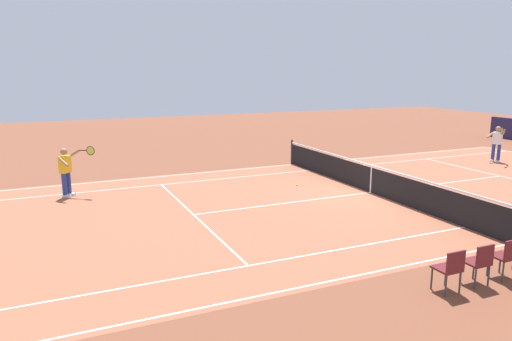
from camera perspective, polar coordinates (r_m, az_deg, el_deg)
ground_plane at (r=17.15m, az=13.49°, el=-2.56°), size 60.00×60.00×0.00m
court_slab at (r=17.15m, az=13.49°, el=-2.56°), size 24.20×11.40×0.00m
court_line_markings at (r=17.15m, az=13.49°, el=-2.55°), size 23.85×11.05×0.01m
tennis_net at (r=17.04m, az=13.57°, el=-0.96°), size 0.10×11.70×1.08m
tennis_player_near at (r=17.20m, az=-21.65°, el=0.12°), size 1.17×0.75×1.70m
tennis_player_far at (r=24.72m, az=26.78°, el=3.06°), size 0.90×0.96×1.70m
tennis_ball at (r=17.68m, az=4.90°, el=-1.73°), size 0.07×0.07×0.07m
spectator_chair_3 at (r=11.07m, az=27.69°, el=-8.91°), size 0.44×0.44×0.88m
spectator_chair_4 at (r=10.51m, az=25.06°, el=-9.75°), size 0.44×0.44×0.88m
spectator_chair_5 at (r=9.97m, az=22.14°, el=-10.65°), size 0.44×0.44×0.88m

